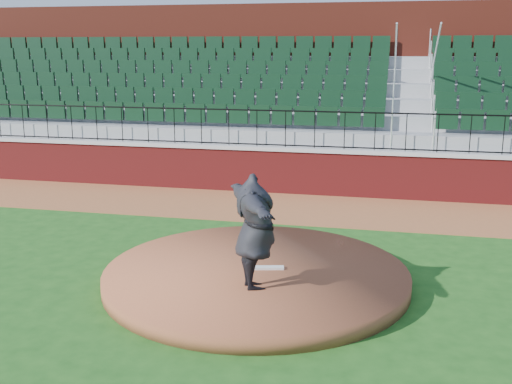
% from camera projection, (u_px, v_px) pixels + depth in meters
% --- Properties ---
extents(ground, '(90.00, 90.00, 0.00)m').
position_uv_depth(ground, '(237.00, 285.00, 10.58)').
color(ground, '#1B4D16').
rests_on(ground, ground).
extents(warning_track, '(34.00, 3.20, 0.01)m').
position_uv_depth(warning_track, '(289.00, 207.00, 15.71)').
color(warning_track, brown).
rests_on(warning_track, ground).
extents(field_wall, '(34.00, 0.35, 1.20)m').
position_uv_depth(field_wall, '(299.00, 172.00, 17.09)').
color(field_wall, maroon).
rests_on(field_wall, ground).
extents(wall_cap, '(34.00, 0.45, 0.10)m').
position_uv_depth(wall_cap, '(300.00, 149.00, 16.94)').
color(wall_cap, '#B7B7B7').
rests_on(wall_cap, field_wall).
extents(wall_railing, '(34.00, 0.05, 1.00)m').
position_uv_depth(wall_railing, '(300.00, 129.00, 16.82)').
color(wall_railing, black).
rests_on(wall_railing, wall_cap).
extents(seating_stands, '(34.00, 5.10, 4.60)m').
position_uv_depth(seating_stands, '(313.00, 103.00, 19.29)').
color(seating_stands, gray).
rests_on(seating_stands, ground).
extents(concourse_wall, '(34.00, 0.50, 5.50)m').
position_uv_depth(concourse_wall, '(324.00, 83.00, 21.84)').
color(concourse_wall, maroon).
rests_on(concourse_wall, ground).
extents(pitchers_mound, '(5.26, 5.26, 0.25)m').
position_uv_depth(pitchers_mound, '(256.00, 276.00, 10.66)').
color(pitchers_mound, brown).
rests_on(pitchers_mound, ground).
extents(pitching_rubber, '(0.59, 0.27, 0.04)m').
position_uv_depth(pitching_rubber, '(267.00, 268.00, 10.63)').
color(pitching_rubber, silver).
rests_on(pitching_rubber, pitchers_mound).
extents(pitcher, '(1.57, 2.33, 1.87)m').
position_uv_depth(pitcher, '(255.00, 232.00, 9.59)').
color(pitcher, black).
rests_on(pitcher, pitchers_mound).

